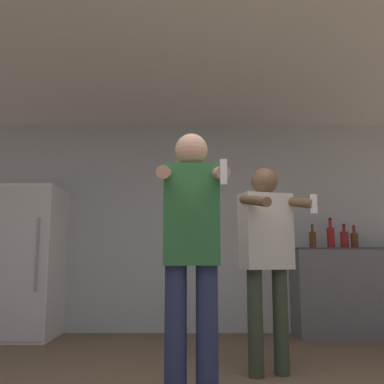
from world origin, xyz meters
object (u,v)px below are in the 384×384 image
Objects in this scene: bottle_short_whiskey at (313,239)px; refrigerator at (32,261)px; bottle_clear_vodka at (355,239)px; person_woman_foreground at (192,247)px; person_man_side at (268,247)px; bottle_brown_liquor at (332,236)px; bottle_green_wine at (345,239)px.

refrigerator is at bearing -179.46° from bottle_short_whiskey.
bottle_clear_vodka is at bearing 0.47° from refrigerator.
refrigerator is 1.00× the size of person_woman_foreground.
person_woman_foreground is at bearing -121.69° from bottle_short_whiskey.
person_woman_foreground is at bearing -129.67° from person_man_side.
person_woman_foreground reaches higher than bottle_brown_liquor.
refrigerator reaches higher than bottle_clear_vodka.
person_woman_foreground reaches higher than bottle_short_whiskey.
person_woman_foreground is (-1.39, -2.25, -0.14)m from bottle_short_whiskey.
bottle_green_wine is 2.86m from person_woman_foreground.
bottle_clear_vodka is (3.68, 0.03, 0.25)m from refrigerator.
person_woman_foreground reaches higher than bottle_green_wine.
person_woman_foreground is 0.93m from person_man_side.
person_woman_foreground is at bearing -127.94° from bottle_green_wine.
person_man_side is at bearing -127.10° from bottle_green_wine.
person_man_side reaches higher than bottle_brown_liquor.
person_woman_foreground is at bearing -129.71° from bottle_clear_vodka.
bottle_brown_liquor is at bearing 56.78° from person_man_side.
bottle_short_whiskey reaches higher than bottle_clear_vodka.
person_woman_foreground is at bearing -50.77° from refrigerator.
bottle_clear_vodka is at bearing 0.00° from bottle_green_wine.
bottle_green_wine is at bearing 0.48° from refrigerator.
person_man_side is at bearing -123.22° from bottle_brown_liquor.
bottle_short_whiskey is 0.17× the size of person_man_side.
bottle_green_wine is at bearing 0.00° from bottle_brown_liquor.
bottle_clear_vodka is 0.76× the size of bottle_brown_liquor.
bottle_short_whiskey is at bearing 180.00° from bottle_clear_vodka.
bottle_short_whiskey is at bearing 62.59° from person_man_side.
bottle_clear_vodka is 0.27m from bottle_brown_liquor.
refrigerator is 2.87m from person_woman_foreground.
bottle_brown_liquor is (-0.16, 0.00, 0.03)m from bottle_green_wine.
bottle_clear_vodka is 0.16× the size of person_man_side.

